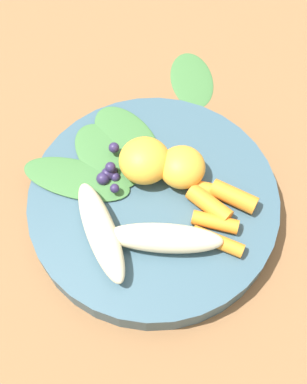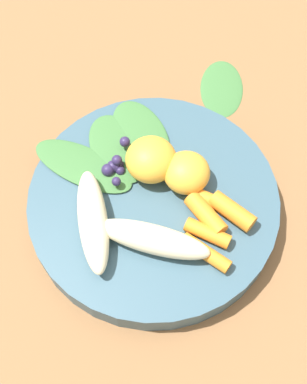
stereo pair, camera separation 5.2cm
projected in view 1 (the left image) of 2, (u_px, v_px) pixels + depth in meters
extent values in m
plane|color=brown|center=(153.00, 210.00, 0.56)|extent=(2.40, 2.40, 0.00)
cylinder|color=#385666|center=(153.00, 203.00, 0.54)|extent=(0.27, 0.27, 0.03)
ellipsoid|color=beige|center=(164.00, 238.00, 0.49)|extent=(0.09, 0.11, 0.03)
ellipsoid|color=beige|center=(101.00, 231.00, 0.49)|extent=(0.12, 0.05, 0.03)
ellipsoid|color=#F4A833|center=(145.00, 160.00, 0.53)|extent=(0.06, 0.06, 0.04)
ellipsoid|color=#F4A833|center=(182.00, 167.00, 0.52)|extent=(0.05, 0.05, 0.04)
cylinder|color=orange|center=(218.00, 241.00, 0.50)|extent=(0.05, 0.04, 0.01)
cylinder|color=orange|center=(215.00, 222.00, 0.51)|extent=(0.04, 0.04, 0.02)
cylinder|color=orange|center=(209.00, 204.00, 0.51)|extent=(0.05, 0.03, 0.02)
cylinder|color=orange|center=(234.00, 196.00, 0.52)|extent=(0.05, 0.04, 0.02)
cylinder|color=orange|center=(213.00, 191.00, 0.52)|extent=(0.04, 0.04, 0.02)
sphere|color=#2D234C|center=(107.00, 174.00, 0.53)|extent=(0.01, 0.01, 0.01)
sphere|color=#2D234C|center=(115.00, 177.00, 0.53)|extent=(0.01, 0.01, 0.01)
sphere|color=#2D234C|center=(113.00, 172.00, 0.54)|extent=(0.01, 0.01, 0.01)
sphere|color=#2D234C|center=(110.00, 174.00, 0.53)|extent=(0.01, 0.01, 0.01)
sphere|color=#2D234C|center=(115.00, 188.00, 0.52)|extent=(0.01, 0.01, 0.01)
sphere|color=#2D234C|center=(125.00, 157.00, 0.55)|extent=(0.01, 0.01, 0.01)
sphere|color=#2D234C|center=(110.00, 167.00, 0.53)|extent=(0.01, 0.01, 0.01)
sphere|color=#2D234C|center=(114.00, 148.00, 0.54)|extent=(0.01, 0.01, 0.01)
sphere|color=#2D234C|center=(103.00, 179.00, 0.53)|extent=(0.01, 0.01, 0.01)
sphere|color=#2D234C|center=(109.00, 173.00, 0.54)|extent=(0.01, 0.01, 0.01)
ellipsoid|color=#3D7038|center=(127.00, 138.00, 0.56)|extent=(0.11, 0.07, 0.01)
ellipsoid|color=#3D7038|center=(107.00, 155.00, 0.55)|extent=(0.10, 0.07, 0.01)
ellipsoid|color=#3D7038|center=(76.00, 179.00, 0.54)|extent=(0.12, 0.12, 0.01)
ellipsoid|color=#3D7038|center=(192.00, 79.00, 0.65)|extent=(0.11, 0.09, 0.01)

